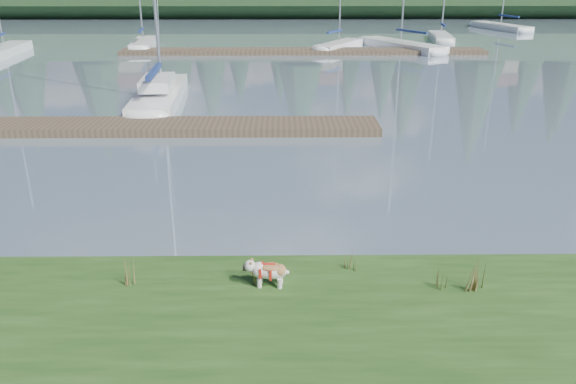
{
  "coord_description": "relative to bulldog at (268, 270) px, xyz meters",
  "views": [
    {
      "loc": [
        0.46,
        -11.15,
        5.46
      ],
      "look_at": [
        0.57,
        -0.5,
        1.27
      ],
      "focal_mm": 35.0,
      "sensor_mm": 36.0,
      "label": 1
    }
  ],
  "objects": [
    {
      "name": "sailboat_bg_1",
      "position": [
        -10.5,
        36.62,
        -0.31
      ],
      "size": [
        2.4,
        7.67,
        11.3
      ],
      "rotation": [
        0.0,
        0.0,
        1.69
      ],
      "color": "white",
      "rests_on": "ground"
    },
    {
      "name": "weed_0",
      "position": [
        -0.26,
        0.03,
        -0.09
      ],
      "size": [
        0.17,
        0.14,
        0.49
      ],
      "color": "#475B23",
      "rests_on": "bank"
    },
    {
      "name": "bulldog",
      "position": [
        0.0,
        0.0,
        0.0
      ],
      "size": [
        0.78,
        0.37,
        0.47
      ],
      "rotation": [
        0.0,
        0.0,
        3.06
      ],
      "color": "silver",
      "rests_on": "bank"
    },
    {
      "name": "ground",
      "position": [
        -0.21,
        32.6,
        -0.64
      ],
      "size": [
        200.0,
        200.0,
        0.0
      ],
      "primitive_type": "plane",
      "color": "#7B90A0",
      "rests_on": "ground"
    },
    {
      "name": "sailboat_bg_4",
      "position": [
        13.81,
        40.9,
        -0.32
      ],
      "size": [
        2.5,
        7.57,
        11.02
      ],
      "rotation": [
        0.0,
        0.0,
        1.43
      ],
      "color": "white",
      "rests_on": "ground"
    },
    {
      "name": "sailboat_bg_2",
      "position": [
        4.84,
        35.17,
        -0.31
      ],
      "size": [
        4.58,
        6.65,
        10.47
      ],
      "rotation": [
        0.0,
        0.0,
        1.05
      ],
      "color": "white",
      "rests_on": "ground"
    },
    {
      "name": "weed_1",
      "position": [
        1.49,
        0.57,
        -0.12
      ],
      "size": [
        0.17,
        0.14,
        0.42
      ],
      "color": "#475B23",
      "rests_on": "bank"
    },
    {
      "name": "dock_near",
      "position": [
        -4.21,
        11.6,
        -0.49
      ],
      "size": [
        16.0,
        2.0,
        0.3
      ],
      "primitive_type": "cube",
      "color": "#4C3D2C",
      "rests_on": "ground"
    },
    {
      "name": "weed_3",
      "position": [
        -2.45,
        0.09,
        -0.07
      ],
      "size": [
        0.17,
        0.14,
        0.54
      ],
      "color": "#475B23",
      "rests_on": "bank"
    },
    {
      "name": "dock_far",
      "position": [
        1.79,
        32.6,
        -0.49
      ],
      "size": [
        26.0,
        2.2,
        0.3
      ],
      "primitive_type": "cube",
      "color": "#4C3D2C",
      "rests_on": "ground"
    },
    {
      "name": "mud_lip",
      "position": [
        -0.21,
        1.0,
        -0.57
      ],
      "size": [
        60.0,
        0.5,
        0.14
      ],
      "primitive_type": "cube",
      "color": "#33281C",
      "rests_on": "ground"
    },
    {
      "name": "weed_5",
      "position": [
        3.63,
        -0.19,
        -0.06
      ],
      "size": [
        0.17,
        0.14,
        0.55
      ],
      "color": "#475B23",
      "rests_on": "bank"
    },
    {
      "name": "sailboat_bg_0",
      "position": [
        -19.46,
        32.98,
        -0.32
      ],
      "size": [
        2.51,
        8.44,
        12.02
      ],
      "rotation": [
        0.0,
        0.0,
        1.68
      ],
      "color": "white",
      "rests_on": "ground"
    },
    {
      "name": "sailboat_bg_5",
      "position": [
        22.21,
        50.96,
        -0.32
      ],
      "size": [
        4.1,
        9.28,
        12.92
      ],
      "rotation": [
        0.0,
        0.0,
        1.83
      ],
      "color": "white",
      "rests_on": "ground"
    },
    {
      "name": "sailboat_bg_3",
      "position": [
        8.85,
        35.67,
        -0.32
      ],
      "size": [
        6.15,
        9.26,
        13.8
      ],
      "rotation": [
        0.0,
        0.0,
        2.06
      ],
      "color": "white",
      "rests_on": "ground"
    },
    {
      "name": "sailboat_main",
      "position": [
        -5.29,
        17.21,
        -0.22
      ],
      "size": [
        2.45,
        9.16,
        13.0
      ],
      "rotation": [
        0.0,
        0.0,
        1.65
      ],
      "color": "white",
      "rests_on": "ground"
    },
    {
      "name": "weed_4",
      "position": [
        2.99,
        -0.13,
        -0.09
      ],
      "size": [
        0.17,
        0.14,
        0.48
      ],
      "color": "#475B23",
      "rests_on": "bank"
    },
    {
      "name": "weed_2",
      "position": [
        3.44,
        -0.26,
        0.0
      ],
      "size": [
        0.17,
        0.14,
        0.7
      ],
      "color": "#475B23",
      "rests_on": "bank"
    }
  ]
}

